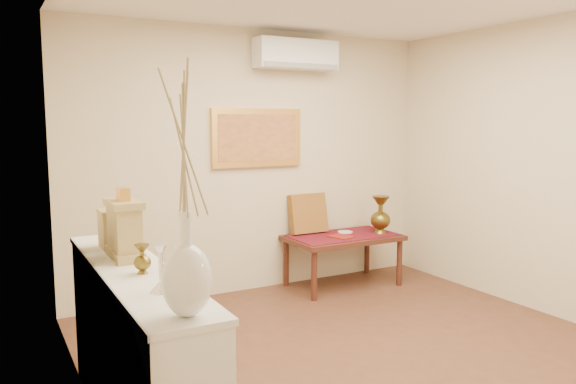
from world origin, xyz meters
TOP-DOWN VIEW (x-y plane):
  - floor at (0.00, 0.00)m, footprint 4.50×4.50m
  - wall_back at (0.00, 2.25)m, footprint 4.00×0.02m
  - wall_left at (-2.00, 0.00)m, footprint 0.02×4.50m
  - white_vase at (-1.81, -0.88)m, footprint 0.21×0.21m
  - candlestick at (-1.81, -0.50)m, footprint 0.11×0.11m
  - brass_urn_small at (-1.81, -0.14)m, footprint 0.09×0.09m
  - table_cloth at (0.85, 1.88)m, footprint 1.14×0.59m
  - brass_urn_tall at (1.27, 1.78)m, footprint 0.22×0.22m
  - plate at (0.94, 1.97)m, footprint 0.16×0.16m
  - menu at (0.76, 1.79)m, footprint 0.25×0.29m
  - cushion at (0.57, 2.16)m, footprint 0.43×0.19m
  - display_ledge at (-1.82, 0.00)m, footprint 0.37×2.02m
  - mantel_clock at (-1.81, 0.24)m, footprint 0.17×0.36m
  - wooden_chest at (-1.81, 0.54)m, footprint 0.16×0.21m
  - low_table at (0.85, 1.88)m, footprint 1.20×0.70m
  - painting at (0.00, 2.22)m, footprint 1.00×0.06m
  - ac_unit at (0.40, 2.12)m, footprint 0.90×0.25m

SIDE VIEW (x-z plane):
  - floor at x=0.00m, z-range 0.00..0.00m
  - low_table at x=0.85m, z-range 0.21..0.76m
  - display_ledge at x=-1.82m, z-range 0.00..0.98m
  - table_cloth at x=0.85m, z-range 0.55..0.56m
  - plate at x=0.94m, z-range 0.56..0.57m
  - menu at x=0.76m, z-range 0.56..0.57m
  - cushion at x=0.57m, z-range 0.55..0.99m
  - brass_urn_tall at x=1.27m, z-range 0.56..1.05m
  - brass_urn_small at x=-1.81m, z-range 0.98..1.18m
  - candlestick at x=-1.81m, z-range 0.98..1.20m
  - wooden_chest at x=-1.81m, z-range 0.98..1.22m
  - mantel_clock at x=-1.81m, z-range 0.95..1.36m
  - wall_back at x=0.00m, z-range 0.00..2.70m
  - wall_left at x=-2.00m, z-range 0.00..2.70m
  - white_vase at x=-1.81m, z-range 0.98..2.07m
  - painting at x=0.00m, z-range 1.30..1.90m
  - ac_unit at x=0.40m, z-range 2.30..2.60m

